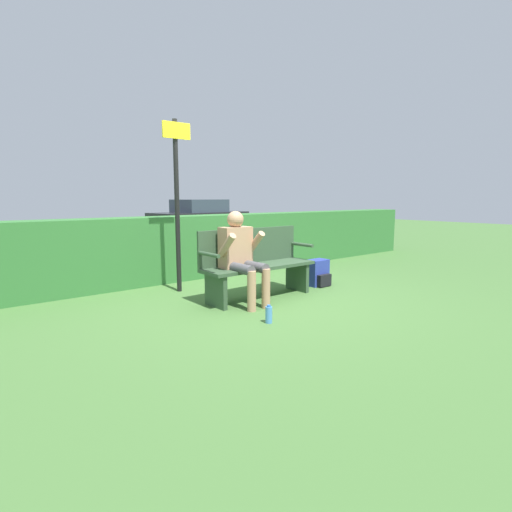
% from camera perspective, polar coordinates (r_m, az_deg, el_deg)
% --- Properties ---
extents(ground_plane, '(40.00, 40.00, 0.00)m').
position_cam_1_polar(ground_plane, '(5.63, 0.54, -6.02)').
color(ground_plane, '#426B33').
extents(hedge_back, '(12.00, 0.56, 1.08)m').
position_cam_1_polar(hedge_back, '(7.09, -9.46, 1.32)').
color(hedge_back, '#337033').
rests_on(hedge_back, ground).
extents(park_bench, '(1.71, 0.48, 0.97)m').
position_cam_1_polar(park_bench, '(5.58, 0.07, -1.04)').
color(park_bench, '#334C33').
rests_on(park_bench, ground).
extents(person_seated, '(0.56, 0.65, 1.22)m').
position_cam_1_polar(person_seated, '(5.21, -2.20, 0.48)').
color(person_seated, tan).
rests_on(person_seated, ground).
extents(backpack, '(0.34, 0.30, 0.42)m').
position_cam_1_polar(backpack, '(6.45, 8.84, -2.46)').
color(backpack, '#283893').
rests_on(backpack, ground).
extents(water_bottle, '(0.08, 0.08, 0.21)m').
position_cam_1_polar(water_bottle, '(4.52, 1.84, -8.36)').
color(water_bottle, '#4C8CCC').
rests_on(water_bottle, ground).
extents(signpost, '(0.43, 0.09, 2.50)m').
position_cam_1_polar(signpost, '(5.98, -11.22, 8.48)').
color(signpost, black).
rests_on(signpost, ground).
extents(parked_car, '(4.35, 2.26, 1.32)m').
position_cam_1_polar(parked_car, '(16.99, -8.03, 5.70)').
color(parked_car, black).
rests_on(parked_car, ground).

